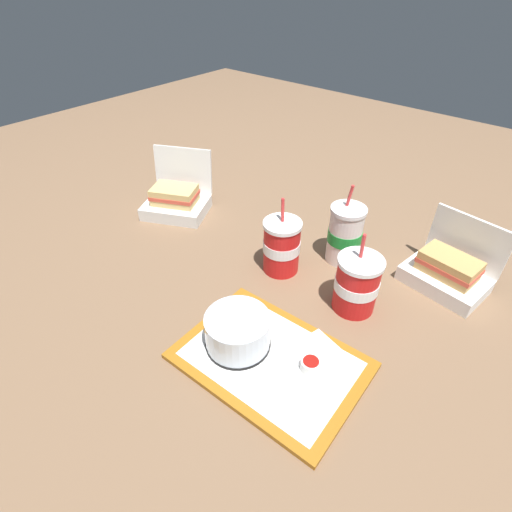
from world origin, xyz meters
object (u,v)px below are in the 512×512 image
(cake_container, at_px, (238,332))
(soda_cup_corner, at_px, (282,246))
(soda_cup_center, at_px, (357,284))
(clamshell_sandwich_left, at_px, (448,271))
(soda_cup_left, at_px, (345,234))
(ketchup_cup, at_px, (311,365))
(plastic_fork, at_px, (292,407))
(food_tray, at_px, (270,360))
(clamshell_sandwich_right, at_px, (177,199))

(cake_container, bearing_deg, soda_cup_corner, -70.78)
(cake_container, bearing_deg, soda_cup_center, -114.57)
(clamshell_sandwich_left, height_order, soda_cup_left, soda_cup_left)
(soda_cup_center, relative_size, soda_cup_left, 0.91)
(ketchup_cup, bearing_deg, plastic_fork, 104.38)
(cake_container, bearing_deg, ketchup_cup, -163.32)
(food_tray, relative_size, clamshell_sandwich_left, 1.81)
(ketchup_cup, xyz_separation_m, soda_cup_center, (0.03, -0.22, 0.04))
(ketchup_cup, bearing_deg, soda_cup_center, -82.52)
(clamshell_sandwich_left, relative_size, soda_cup_left, 0.95)
(clamshell_sandwich_right, distance_m, soda_cup_corner, 0.43)
(cake_container, distance_m, clamshell_sandwich_right, 0.60)
(soda_cup_corner, bearing_deg, soda_cup_left, -125.34)
(ketchup_cup, bearing_deg, soda_cup_corner, -42.37)
(plastic_fork, bearing_deg, food_tray, -59.74)
(food_tray, relative_size, soda_cup_center, 1.89)
(cake_container, height_order, clamshell_sandwich_left, clamshell_sandwich_left)
(soda_cup_left, bearing_deg, soda_cup_center, 129.06)
(clamshell_sandwich_left, bearing_deg, soda_cup_center, 58.15)
(food_tray, height_order, soda_cup_center, soda_cup_center)
(soda_cup_corner, bearing_deg, clamshell_sandwich_right, -2.10)
(plastic_fork, bearing_deg, cake_container, -43.11)
(cake_container, height_order, ketchup_cup, cake_container)
(ketchup_cup, height_order, clamshell_sandwich_left, clamshell_sandwich_left)
(plastic_fork, relative_size, soda_cup_corner, 0.53)
(clamshell_sandwich_right, relative_size, clamshell_sandwich_left, 1.18)
(food_tray, distance_m, soda_cup_left, 0.41)
(food_tray, distance_m, ketchup_cup, 0.08)
(ketchup_cup, height_order, soda_cup_corner, soda_cup_corner)
(food_tray, bearing_deg, clamshell_sandwich_left, -111.17)
(food_tray, xyz_separation_m, ketchup_cup, (-0.08, -0.03, 0.02))
(clamshell_sandwich_right, bearing_deg, ketchup_cup, 160.44)
(soda_cup_corner, bearing_deg, clamshell_sandwich_left, -148.36)
(food_tray, bearing_deg, soda_cup_left, -80.09)
(ketchup_cup, distance_m, soda_cup_corner, 0.34)
(clamshell_sandwich_right, xyz_separation_m, soda_cup_left, (-0.53, -0.13, 0.04))
(food_tray, relative_size, clamshell_sandwich_right, 1.53)
(food_tray, relative_size, cake_container, 2.75)
(food_tray, xyz_separation_m, cake_container, (0.08, 0.01, 0.04))
(ketchup_cup, height_order, soda_cup_center, soda_cup_center)
(ketchup_cup, relative_size, soda_cup_corner, 0.19)
(cake_container, height_order, soda_cup_left, soda_cup_left)
(food_tray, bearing_deg, plastic_fork, 148.39)
(soda_cup_corner, height_order, soda_cup_left, soda_cup_left)
(plastic_fork, bearing_deg, clamshell_sandwich_right, -53.55)
(soda_cup_center, bearing_deg, cake_container, 65.43)
(plastic_fork, xyz_separation_m, clamshell_sandwich_left, (-0.08, -0.54, 0.03))
(cake_container, relative_size, ketchup_cup, 3.46)
(ketchup_cup, xyz_separation_m, soda_cup_left, (0.15, -0.37, 0.05))
(soda_cup_corner, bearing_deg, food_tray, 123.62)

